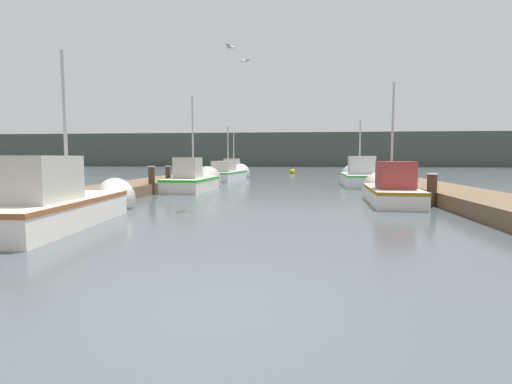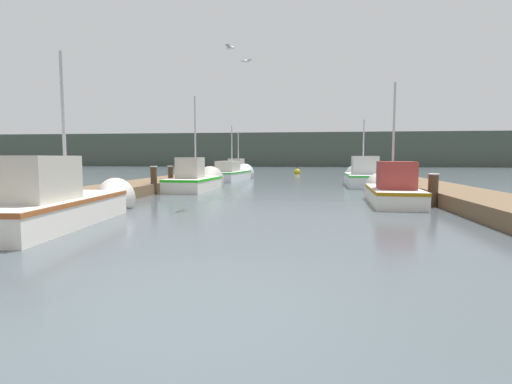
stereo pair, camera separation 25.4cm
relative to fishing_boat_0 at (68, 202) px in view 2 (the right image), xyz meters
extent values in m
plane|color=#424C51|center=(4.65, -5.03, -0.52)|extent=(200.00, 200.00, 0.00)
cube|color=brown|center=(-1.92, 10.97, -0.30)|extent=(2.30, 40.00, 0.46)
cube|color=brown|center=(11.21, 10.97, -0.30)|extent=(2.30, 40.00, 0.46)
cube|color=#424C42|center=(4.65, 67.02, 2.39)|extent=(120.00, 16.00, 5.82)
cube|color=silver|center=(0.03, -0.40, -0.19)|extent=(1.70, 4.94, 0.66)
cube|color=#9A4E24|center=(0.03, -0.40, 0.08)|extent=(1.73, 4.97, 0.10)
cone|color=silver|center=(-0.18, 2.47, -0.19)|extent=(1.35, 0.99, 1.29)
cube|color=#B2AD9E|center=(0.07, -1.01, 0.64)|extent=(1.05, 1.83, 1.00)
cylinder|color=#B2B2B7|center=(0.00, -0.04, 1.87)|extent=(0.08, 0.08, 3.46)
cube|color=silver|center=(8.80, 5.20, -0.24)|extent=(1.78, 4.15, 0.57)
cube|color=#9D6C0D|center=(8.80, 5.20, -0.01)|extent=(1.82, 4.19, 0.10)
cone|color=silver|center=(8.95, 7.74, -0.24)|extent=(1.52, 1.10, 1.46)
cube|color=#99332D|center=(8.76, 4.69, 0.50)|extent=(1.22, 1.38, 0.91)
cylinder|color=#B2B2B7|center=(8.81, 5.51, 1.87)|extent=(0.08, 0.08, 3.65)
cube|color=silver|center=(0.38, 9.76, -0.21)|extent=(1.90, 4.19, 0.63)
cube|color=#18C315|center=(0.38, 9.76, 0.05)|extent=(1.93, 4.22, 0.10)
cone|color=silver|center=(0.49, 12.19, -0.21)|extent=(1.66, 0.82, 1.63)
cube|color=#B2AD9E|center=(0.35, 9.25, 0.60)|extent=(1.14, 1.21, 0.98)
cylinder|color=#B2B2B7|center=(0.39, 10.07, 2.08)|extent=(0.08, 0.08, 3.94)
cube|color=silver|center=(8.97, 13.75, -0.18)|extent=(1.96, 4.72, 0.70)
cube|color=green|center=(8.97, 13.75, 0.11)|extent=(1.99, 4.75, 0.10)
cone|color=silver|center=(9.06, 16.55, -0.18)|extent=(1.74, 1.00, 1.71)
cube|color=silver|center=(8.95, 13.17, 0.67)|extent=(1.39, 1.37, 0.99)
cylinder|color=#B2B2B7|center=(8.98, 14.10, 1.68)|extent=(0.08, 0.08, 3.02)
cube|color=silver|center=(0.55, 18.35, -0.20)|extent=(2.16, 5.34, 0.65)
cube|color=green|center=(0.55, 18.35, 0.07)|extent=(2.20, 5.37, 0.10)
cone|color=silver|center=(0.88, 21.58, -0.20)|extent=(1.69, 1.46, 1.56)
cube|color=#B2AD9E|center=(0.48, 17.70, 0.48)|extent=(1.41, 2.04, 0.71)
cylinder|color=#B2B2B7|center=(0.59, 18.73, 1.71)|extent=(0.08, 0.08, 3.16)
cube|color=silver|center=(0.09, 23.92, -0.27)|extent=(1.60, 3.76, 0.51)
cube|color=#B75D2A|center=(0.09, 23.92, -0.07)|extent=(1.64, 3.79, 0.10)
cone|color=silver|center=(0.24, 26.11, -0.27)|extent=(1.33, 0.80, 1.29)
cube|color=#B2AD9E|center=(0.06, 23.46, 0.49)|extent=(1.16, 1.59, 1.00)
cylinder|color=#B2B2B7|center=(0.11, 24.20, 1.55)|extent=(0.08, 0.08, 3.13)
cylinder|color=#473523|center=(9.94, 4.64, 0.00)|extent=(0.32, 0.32, 1.05)
cylinder|color=silver|center=(9.94, 4.64, 0.54)|extent=(0.36, 0.36, 0.04)
cylinder|color=#473523|center=(-0.84, 7.72, 0.07)|extent=(0.28, 0.28, 1.19)
cylinder|color=silver|center=(-0.84, 7.72, 0.69)|extent=(0.32, 0.32, 0.04)
cylinder|color=#473523|center=(-0.74, 9.64, 0.06)|extent=(0.25, 0.25, 1.16)
cylinder|color=silver|center=(-0.74, 9.64, 0.66)|extent=(0.29, 0.29, 0.04)
sphere|color=gold|center=(4.93, 30.25, -0.35)|extent=(0.62, 0.62, 0.62)
cylinder|color=black|center=(4.93, 30.25, 0.21)|extent=(0.06, 0.06, 0.50)
ellipsoid|color=white|center=(3.27, 4.18, 4.67)|extent=(0.30, 0.19, 0.12)
cube|color=gray|center=(3.29, 4.31, 4.69)|extent=(0.17, 0.29, 0.07)
cube|color=gray|center=(3.24, 4.04, 4.69)|extent=(0.17, 0.29, 0.07)
ellipsoid|color=white|center=(3.11, 8.80, 5.32)|extent=(0.26, 0.31, 0.12)
cube|color=gray|center=(2.99, 8.86, 5.34)|extent=(0.30, 0.24, 0.07)
cube|color=gray|center=(3.23, 8.73, 5.34)|extent=(0.30, 0.24, 0.07)
camera|label=1|loc=(5.53, -9.07, 1.10)|focal=28.00mm
camera|label=2|loc=(5.78, -9.05, 1.10)|focal=28.00mm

